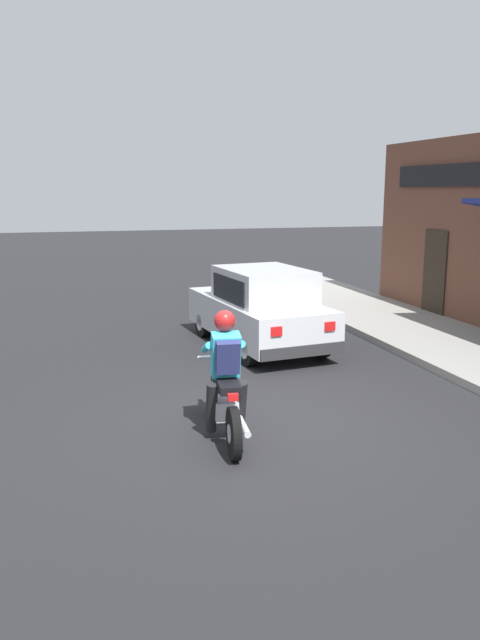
% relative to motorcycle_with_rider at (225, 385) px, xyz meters
% --- Properties ---
extents(ground_plane, '(80.00, 80.00, 0.00)m').
position_rel_motorcycle_with_rider_xyz_m(ground_plane, '(0.44, 0.20, -0.68)').
color(ground_plane, black).
extents(sidewalk_curb, '(2.60, 22.00, 0.14)m').
position_rel_motorcycle_with_rider_xyz_m(sidewalk_curb, '(5.38, 3.20, -0.61)').
color(sidewalk_curb, gray).
rests_on(sidewalk_curb, ground).
extents(motorcycle_with_rider, '(0.61, 2.02, 1.62)m').
position_rel_motorcycle_with_rider_xyz_m(motorcycle_with_rider, '(0.00, 0.00, 0.00)').
color(motorcycle_with_rider, black).
rests_on(motorcycle_with_rider, ground).
extents(car_hatchback, '(2.05, 3.94, 1.57)m').
position_rel_motorcycle_with_rider_xyz_m(car_hatchback, '(1.80, 4.19, 0.09)').
color(car_hatchback, black).
rests_on(car_hatchback, ground).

